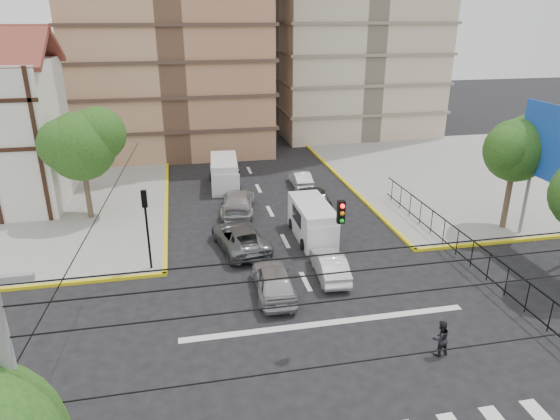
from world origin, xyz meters
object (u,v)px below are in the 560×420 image
object	(u,v)px
car_silver_front_left	(274,280)
pedestrian_crosswalk	(440,338)
car_white_front_right	(330,265)
van_left_lane	(225,174)
traffic_light_nw	(146,217)
van_right_lane	(313,223)

from	to	relation	value
car_silver_front_left	pedestrian_crosswalk	xyz separation A→B (m)	(5.65, -5.90, 0.01)
car_silver_front_left	car_white_front_right	xyz separation A→B (m)	(3.20, 1.15, -0.11)
car_silver_front_left	pedestrian_crosswalk	world-z (taller)	pedestrian_crosswalk
van_left_lane	pedestrian_crosswalk	size ratio (longest dim) A/B	3.37
traffic_light_nw	van_right_lane	bearing A→B (deg)	12.53
traffic_light_nw	car_silver_front_left	distance (m)	7.38
traffic_light_nw	pedestrian_crosswalk	bearing A→B (deg)	-39.57
traffic_light_nw	car_white_front_right	xyz separation A→B (m)	(9.15, -2.53, -2.45)
car_silver_front_left	pedestrian_crosswalk	size ratio (longest dim) A/B	2.90
car_white_front_right	van_right_lane	bearing A→B (deg)	-90.94
van_right_lane	car_white_front_right	xyz separation A→B (m)	(-0.37, -4.65, -0.43)
traffic_light_nw	van_right_lane	world-z (taller)	traffic_light_nw
traffic_light_nw	pedestrian_crosswalk	size ratio (longest dim) A/B	2.83
traffic_light_nw	car_silver_front_left	xyz separation A→B (m)	(5.95, -3.68, -2.35)
van_left_lane	car_white_front_right	xyz separation A→B (m)	(3.91, -15.41, -0.46)
traffic_light_nw	pedestrian_crosswalk	distance (m)	15.23
van_left_lane	pedestrian_crosswalk	xyz separation A→B (m)	(6.36, -22.47, -0.34)
car_silver_front_left	traffic_light_nw	bearing A→B (deg)	-30.08
pedestrian_crosswalk	traffic_light_nw	bearing A→B (deg)	-48.08
van_right_lane	pedestrian_crosswalk	size ratio (longest dim) A/B	3.19
car_silver_front_left	car_white_front_right	size ratio (longest dim) A/B	1.13
car_silver_front_left	car_white_front_right	bearing A→B (deg)	-158.52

